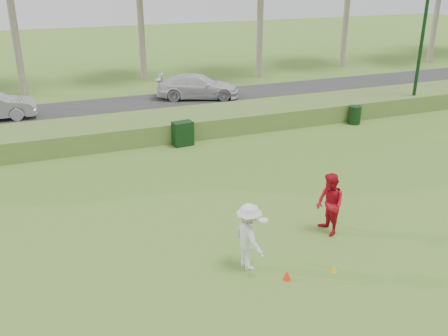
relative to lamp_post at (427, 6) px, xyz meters
name	(u,v)px	position (x,y,z in m)	size (l,w,h in m)	color
ground	(278,264)	(-14.00, -11.00, -5.59)	(120.00, 120.00, 0.00)	#477326
reed_strip	(162,126)	(-14.00, 1.00, -5.14)	(80.00, 3.00, 0.90)	#4E712D
park_road	(140,108)	(-14.00, 6.00, -5.56)	(80.00, 6.00, 0.06)	#2D2D2D
lamp_post	(427,6)	(0.00, 0.00, 0.00)	(0.70, 0.70, 8.18)	black
player_white	(249,237)	(-14.82, -10.85, -4.66)	(0.96, 1.28, 1.86)	silver
player_red	(330,204)	(-11.82, -10.02, -4.64)	(0.93, 0.72, 1.91)	#B20F1F
cone_orange	(287,275)	(-14.12, -11.73, -5.47)	(0.23, 0.23, 0.25)	red
cone_yellow	(333,268)	(-12.81, -11.85, -5.49)	(0.19, 0.19, 0.21)	yellow
utility_cabinet	(183,134)	(-13.53, -0.78, -5.05)	(0.88, 0.55, 1.09)	black
trash_bin	(355,115)	(-4.41, -0.83, -5.13)	(0.62, 0.62, 0.93)	black
car_right	(198,86)	(-10.18, 6.97, -4.82)	(2.00, 4.93, 1.43)	silver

